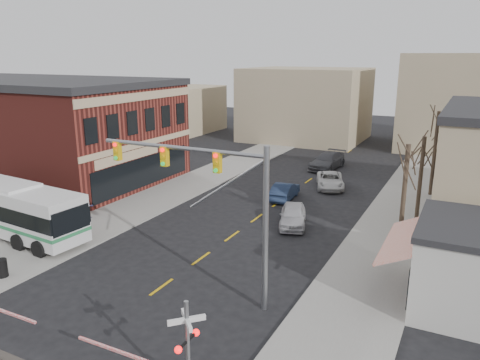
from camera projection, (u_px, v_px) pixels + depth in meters
name	position (u px, v px, depth m)	size (l,w,h in m)	color
ground	(137.00, 305.00, 22.93)	(160.00, 160.00, 0.00)	black
sidewalk_west	(192.00, 183.00, 44.29)	(5.00, 60.00, 0.12)	gray
sidewalk_east	(401.00, 213.00, 36.03)	(5.00, 60.00, 0.12)	gray
brick_building	(23.00, 127.00, 47.20)	(30.40, 15.40, 9.60)	maroon
tree_east_a	(403.00, 200.00, 27.80)	(0.28, 0.28, 6.75)	#382B21
tree_east_b	(420.00, 181.00, 32.90)	(0.28, 0.28, 6.30)	#382B21
tree_east_c	(434.00, 154.00, 39.59)	(0.28, 0.28, 7.20)	#382B21
transit_bus	(5.00, 206.00, 31.54)	(13.66, 4.00, 3.47)	silver
traffic_signal_mast	(216.00, 189.00, 22.22)	(9.30, 0.30, 8.00)	gray
rr_crossing_east	(177.00, 351.00, 16.15)	(5.60, 1.36, 4.00)	gray
trash_bin	(2.00, 268.00, 25.45)	(0.60, 0.60, 1.00)	black
car_a	(293.00, 215.00, 33.34)	(1.81, 4.49, 1.53)	#ADACB1
car_b	(285.00, 191.00, 39.41)	(1.54, 4.41, 1.45)	#1B2844
car_c	(330.00, 180.00, 42.85)	(2.31, 5.00, 1.39)	silver
car_d	(327.00, 161.00, 49.94)	(2.38, 5.86, 1.70)	#48494D
pedestrian_near	(71.00, 226.00, 30.26)	(0.72, 0.47, 1.97)	#594A47
pedestrian_far	(88.00, 207.00, 34.42)	(0.82, 0.64, 1.68)	#313055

